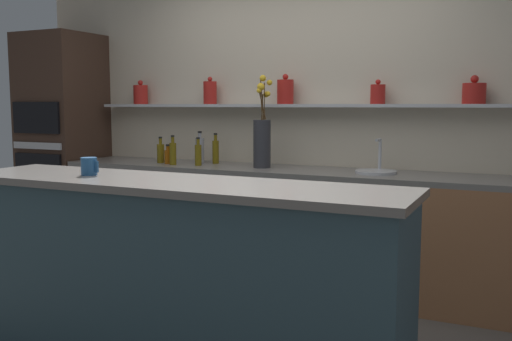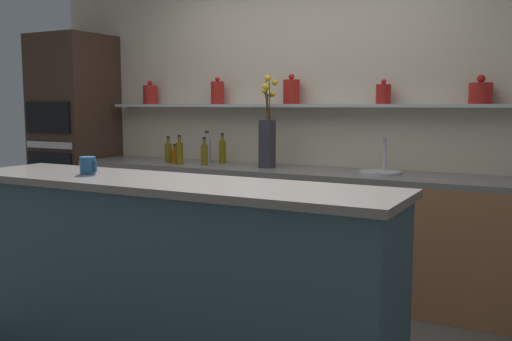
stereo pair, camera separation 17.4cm
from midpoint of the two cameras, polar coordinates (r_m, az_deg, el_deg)
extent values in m
plane|color=#4C4742|center=(3.60, -3.80, -16.59)|extent=(12.00, 12.00, 0.00)
cube|color=beige|center=(4.74, 6.42, 5.17)|extent=(5.20, 0.10, 2.60)
cube|color=#B7B7BC|center=(4.64, 4.80, 6.48)|extent=(3.61, 0.18, 0.02)
cylinder|color=#AD1E19|center=(5.37, -9.61, 7.47)|extent=(0.13, 0.13, 0.17)
sphere|color=#AD1E19|center=(5.38, -9.63, 8.63)|extent=(0.05, 0.05, 0.05)
cylinder|color=#AD1E19|center=(4.96, -2.85, 7.76)|extent=(0.11, 0.11, 0.19)
sphere|color=#AD1E19|center=(4.96, -2.86, 9.11)|extent=(0.04, 0.04, 0.04)
cylinder|color=#AD1E19|center=(4.64, 4.65, 7.84)|extent=(0.13, 0.13, 0.19)
sphere|color=#AD1E19|center=(4.64, 4.66, 9.33)|extent=(0.05, 0.05, 0.05)
cylinder|color=#AD1E19|center=(4.39, 13.74, 7.43)|extent=(0.11, 0.11, 0.15)
sphere|color=#AD1E19|center=(4.39, 13.78, 8.63)|extent=(0.04, 0.04, 0.04)
cylinder|color=#AD1E19|center=(4.27, 22.65, 7.13)|extent=(0.16, 0.16, 0.14)
sphere|color=#AD1E19|center=(4.27, 22.71, 8.48)|extent=(0.06, 0.06, 0.06)
cube|color=#99603D|center=(4.55, 3.57, -5.80)|extent=(3.71, 0.62, 0.88)
cube|color=slate|center=(4.47, 3.62, -0.03)|extent=(3.71, 0.62, 0.04)
cube|color=#334C56|center=(3.15, -7.36, -10.53)|extent=(2.50, 0.55, 0.98)
cube|color=slate|center=(3.04, -7.50, -1.30)|extent=(2.56, 0.61, 0.04)
cube|color=#3D281E|center=(5.72, -16.78, 2.49)|extent=(0.64, 0.62, 2.07)
cube|color=black|center=(5.53, -19.05, -0.37)|extent=(0.54, 0.02, 0.40)
cube|color=black|center=(5.49, -19.25, 5.03)|extent=(0.54, 0.02, 0.28)
cube|color=#B7B7BC|center=(5.50, -19.15, 2.43)|extent=(0.56, 0.02, 0.06)
cylinder|color=#2D2D33|center=(4.49, 2.24, 2.67)|extent=(0.14, 0.14, 0.38)
cylinder|color=#4C3319|center=(4.48, 2.49, 6.93)|extent=(0.02, 0.04, 0.29)
sphere|color=yellow|center=(4.48, 3.02, 8.78)|extent=(0.04, 0.04, 0.04)
cylinder|color=#4C3319|center=(4.48, 2.28, 6.35)|extent=(0.02, 0.02, 0.20)
sphere|color=yellow|center=(4.51, 2.69, 7.61)|extent=(0.05, 0.05, 0.05)
cylinder|color=#4C3319|center=(4.47, 2.19, 6.53)|extent=(0.02, 0.01, 0.23)
sphere|color=yellow|center=(4.44, 1.94, 8.00)|extent=(0.04, 0.04, 0.04)
cylinder|color=#4C3319|center=(4.48, 2.25, 6.71)|extent=(0.07, 0.02, 0.25)
sphere|color=yellow|center=(4.44, 2.13, 8.37)|extent=(0.06, 0.06, 0.06)
cylinder|color=#4C3319|center=(4.48, 2.26, 7.13)|extent=(0.03, 0.02, 0.32)
sphere|color=yellow|center=(4.44, 2.33, 9.21)|extent=(0.05, 0.05, 0.05)
cylinder|color=#4C3319|center=(4.48, 2.34, 6.37)|extent=(0.02, 0.05, 0.20)
sphere|color=yellow|center=(4.47, 2.85, 7.67)|extent=(0.04, 0.04, 0.04)
cylinder|color=#B7B7BC|center=(4.20, 13.48, -0.21)|extent=(0.30, 0.30, 0.02)
cylinder|color=#B7B7BC|center=(4.30, 13.90, 1.53)|extent=(0.02, 0.02, 0.22)
cylinder|color=#B7B7BC|center=(4.23, 13.74, 2.96)|extent=(0.02, 0.12, 0.02)
cylinder|color=brown|center=(4.83, -2.35, 1.86)|extent=(0.06, 0.06, 0.19)
cylinder|color=brown|center=(4.82, -2.36, 3.30)|extent=(0.03, 0.03, 0.05)
cylinder|color=black|center=(4.82, -2.36, 3.68)|extent=(0.03, 0.03, 0.01)
cylinder|color=brown|center=(4.77, -6.61, 1.69)|extent=(0.06, 0.06, 0.18)
cylinder|color=brown|center=(4.76, -6.63, 3.08)|extent=(0.03, 0.03, 0.05)
cylinder|color=black|center=(4.76, -6.63, 3.46)|extent=(0.03, 0.03, 0.01)
cylinder|color=brown|center=(4.95, -7.77, 1.73)|extent=(0.06, 0.06, 0.16)
cylinder|color=brown|center=(4.95, -7.79, 2.94)|extent=(0.03, 0.03, 0.05)
cylinder|color=black|center=(4.94, -7.79, 3.31)|extent=(0.03, 0.03, 0.01)
cylinder|color=gray|center=(4.88, -3.91, 2.01)|extent=(0.07, 0.07, 0.21)
cylinder|color=gray|center=(4.87, -3.92, 3.53)|extent=(0.03, 0.03, 0.04)
cylinder|color=black|center=(4.87, -3.92, 3.87)|extent=(0.03, 0.03, 0.01)
cylinder|color=#9E4C0A|center=(4.87, -7.08, 1.39)|extent=(0.06, 0.06, 0.11)
cylinder|color=#9E4C0A|center=(4.86, -7.09, 2.27)|extent=(0.03, 0.03, 0.04)
cylinder|color=black|center=(4.86, -7.09, 2.55)|extent=(0.03, 0.03, 0.01)
cylinder|color=brown|center=(4.69, -4.12, 1.55)|extent=(0.05, 0.05, 0.17)
cylinder|color=brown|center=(4.68, -4.13, 2.88)|extent=(0.03, 0.03, 0.05)
cylinder|color=black|center=(4.68, -4.13, 3.27)|extent=(0.03, 0.03, 0.01)
cylinder|color=#235184|center=(3.37, -15.06, 0.49)|extent=(0.09, 0.09, 0.10)
cube|color=#235184|center=(3.33, -14.38, 0.45)|extent=(0.02, 0.01, 0.06)
camera|label=1|loc=(0.09, -88.63, 0.16)|focal=40.00mm
camera|label=2|loc=(0.09, 91.37, -0.16)|focal=40.00mm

